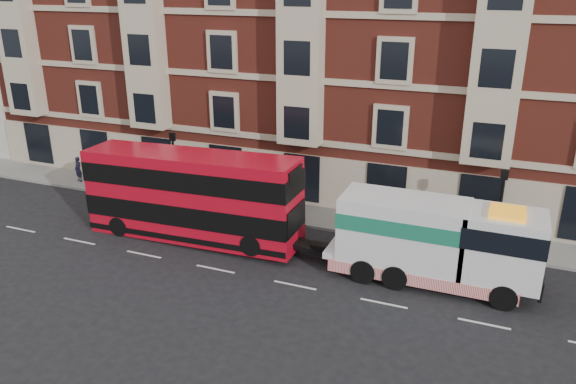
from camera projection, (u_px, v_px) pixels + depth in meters
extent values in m
plane|color=black|center=(215.00, 269.00, 26.27)|extent=(120.00, 120.00, 0.00)
cube|color=slate|center=(278.00, 210.00, 32.75)|extent=(90.00, 3.00, 0.15)
cube|color=maroon|center=(329.00, 41.00, 35.92)|extent=(45.00, 12.00, 18.00)
cylinder|color=black|center=(175.00, 171.00, 32.98)|extent=(0.14, 0.14, 4.00)
cube|color=black|center=(172.00, 137.00, 32.23)|extent=(0.35, 0.15, 0.50)
cylinder|color=black|center=(499.00, 216.00, 26.70)|extent=(0.14, 0.14, 4.00)
cube|color=black|center=(505.00, 174.00, 25.95)|extent=(0.35, 0.15, 0.50)
cube|color=red|center=(192.00, 196.00, 28.56)|extent=(11.35, 2.53, 4.46)
cube|color=black|center=(193.00, 208.00, 28.79)|extent=(11.39, 2.59, 1.06)
cube|color=black|center=(190.00, 174.00, 28.14)|extent=(11.39, 2.59, 1.01)
cylinder|color=black|center=(119.00, 226.00, 29.56)|extent=(1.05, 0.32, 1.05)
cylinder|color=black|center=(145.00, 211.00, 31.55)|extent=(1.05, 0.32, 1.05)
cylinder|color=black|center=(251.00, 245.00, 26.77)|extent=(1.05, 0.32, 1.05)
cylinder|color=black|center=(270.00, 227.00, 28.76)|extent=(1.05, 0.32, 1.05)
cube|color=silver|center=(428.00, 262.00, 24.88)|extent=(9.12, 2.33, 0.30)
cube|color=silver|center=(502.00, 246.00, 23.38)|extent=(3.24, 2.53, 2.94)
cube|color=silver|center=(403.00, 230.00, 24.81)|extent=(5.47, 2.53, 2.94)
cube|color=#186E50|center=(404.00, 219.00, 24.64)|extent=(5.52, 2.57, 0.71)
cube|color=red|center=(423.00, 268.00, 25.07)|extent=(8.11, 2.59, 0.56)
cylinder|color=black|center=(503.00, 297.00, 22.89)|extent=(1.11, 0.35, 1.11)
cylinder|color=black|center=(506.00, 272.00, 24.88)|extent=(1.11, 0.35, 1.11)
cylinder|color=black|center=(395.00, 277.00, 24.45)|extent=(1.11, 0.41, 1.11)
cylinder|color=black|center=(405.00, 255.00, 26.44)|extent=(1.11, 0.41, 1.11)
cylinder|color=black|center=(363.00, 271.00, 24.94)|extent=(1.11, 0.41, 1.11)
cylinder|color=black|center=(376.00, 250.00, 26.93)|extent=(1.11, 0.41, 1.11)
imported|color=#201A35|center=(78.00, 169.00, 36.99)|extent=(0.70, 0.56, 1.67)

